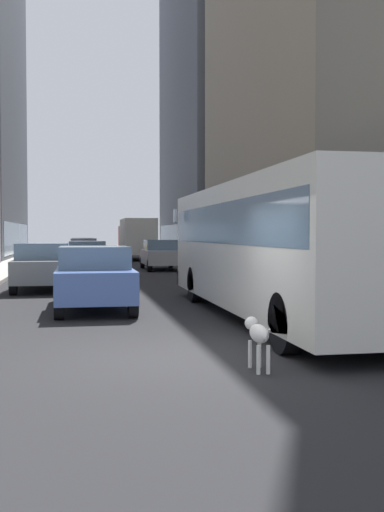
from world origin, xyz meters
TOP-DOWN VIEW (x-y plane):
  - ground_plane at (0.00, 35.00)m, footprint 120.00×120.00m
  - sidewalk_left at (-5.70, 35.00)m, footprint 2.40×110.00m
  - sidewalk_right at (5.70, 35.00)m, footprint 2.40×110.00m
  - building_right_mid at (11.90, 22.30)m, footprint 9.11×22.20m
  - building_right_far at (11.90, 45.61)m, footprint 9.58×21.12m
  - transit_bus at (2.80, 4.01)m, footprint 2.78×11.53m
  - car_black_suv at (-1.20, 18.31)m, footprint 1.70×4.29m
  - car_red_coupe at (-1.20, 34.75)m, footprint 1.94×4.00m
  - car_silver_sedan at (2.80, 23.29)m, footprint 1.84×4.41m
  - car_grey_wagon at (-2.80, 12.17)m, footprint 1.85×4.39m
  - car_yellow_taxi at (-1.20, 41.26)m, footprint 1.84×3.97m
  - car_blue_hatchback at (-1.20, 6.43)m, footprint 1.88×4.70m
  - box_truck at (2.80, 36.77)m, footprint 2.30×7.50m
  - dalmatian_dog at (0.90, -1.17)m, footprint 0.22×0.96m

SIDE VIEW (x-z plane):
  - ground_plane at x=0.00m, z-range 0.00..0.00m
  - sidewalk_left at x=-5.70m, z-range 0.00..0.15m
  - sidewalk_right at x=5.70m, z-range 0.00..0.15m
  - dalmatian_dog at x=0.90m, z-range 0.15..0.87m
  - car_yellow_taxi at x=-1.20m, z-range 0.01..1.63m
  - car_black_suv at x=-1.20m, z-range 0.01..1.63m
  - car_red_coupe at x=-1.20m, z-range 0.01..1.63m
  - car_grey_wagon at x=-2.80m, z-range 0.01..1.63m
  - car_silver_sedan at x=2.80m, z-range 0.01..1.63m
  - car_blue_hatchback at x=-1.20m, z-range 0.02..1.64m
  - box_truck at x=2.80m, z-range 0.14..3.19m
  - transit_bus at x=2.80m, z-range 0.25..3.30m
  - building_right_mid at x=11.90m, z-range -0.01..25.39m
  - building_right_far at x=11.90m, z-range -0.01..32.53m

